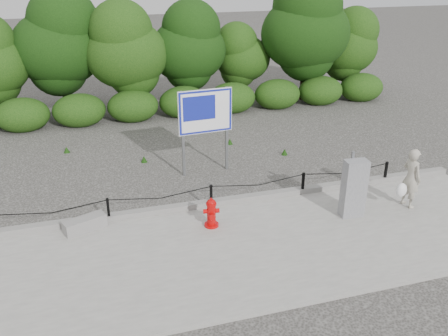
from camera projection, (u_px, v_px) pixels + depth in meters
ground at (211, 209)px, 11.92m from camera, size 90.00×90.00×0.00m
sidewalk at (236, 251)px, 10.15m from camera, size 14.00×4.00×0.08m
curb at (211, 203)px, 11.90m from camera, size 14.00×0.22×0.14m
chain_barrier at (211, 193)px, 11.73m from camera, size 10.06×0.06×0.60m
treeline at (163, 45)px, 18.76m from camera, size 20.16×3.98×5.20m
fire_hydrant at (211, 213)px, 10.88m from camera, size 0.39×0.41×0.72m
pedestrian at (410, 179)px, 11.63m from camera, size 0.71×0.60×1.52m
concrete_block at (85, 224)px, 10.80m from camera, size 1.01×0.65×0.31m
utility_cabinet at (354, 188)px, 11.20m from camera, size 0.57×0.41×1.58m
advertising_sign at (205, 115)px, 13.22m from camera, size 1.56×0.22×2.50m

